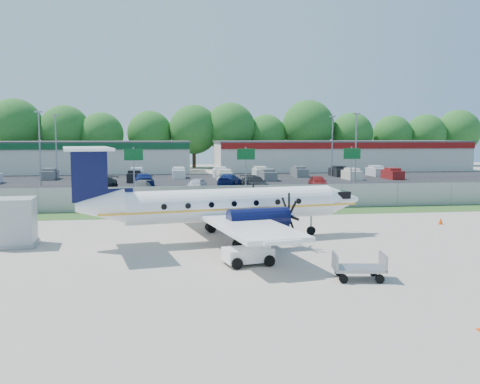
{
  "coord_description": "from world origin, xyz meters",
  "views": [
    {
      "loc": [
        -5.09,
        -29.76,
        6.1
      ],
      "look_at": [
        0.0,
        6.0,
        2.3
      ],
      "focal_mm": 40.0,
      "sensor_mm": 36.0,
      "label": 1
    }
  ],
  "objects": [
    {
      "name": "building_west",
      "position": [
        -24.0,
        61.98,
        2.63
      ],
      "size": [
        46.4,
        12.4,
        5.24
      ],
      "color": "silver",
      "rests_on": "ground"
    },
    {
      "name": "sign_mid",
      "position": [
        3.0,
        22.91,
        3.61
      ],
      "size": [
        1.8,
        0.26,
        5.0
      ],
      "color": "gray",
      "rests_on": "ground"
    },
    {
      "name": "grass_verge",
      "position": [
        0.0,
        12.0,
        0.01
      ],
      "size": [
        170.0,
        4.0,
        0.02
      ],
      "primitive_type": "cube",
      "color": "#2D561E",
      "rests_on": "ground"
    },
    {
      "name": "sign_right",
      "position": [
        14.0,
        22.91,
        3.61
      ],
      "size": [
        1.8,
        0.26,
        5.0
      ],
      "color": "gray",
      "rests_on": "ground"
    },
    {
      "name": "cone_starboard_wing",
      "position": [
        -1.67,
        6.11,
        0.25
      ],
      "size": [
        0.37,
        0.37,
        0.53
      ],
      "color": "#F14507",
      "rests_on": "ground"
    },
    {
      "name": "light_pole_ne",
      "position": [
        20.0,
        38.0,
        5.23
      ],
      "size": [
        0.9,
        0.35,
        9.09
      ],
      "color": "gray",
      "rests_on": "ground"
    },
    {
      "name": "parked_car_b",
      "position": [
        -7.57,
        28.12,
        0.0
      ],
      "size": [
        2.3,
        4.62,
        1.29
      ],
      "primitive_type": "imported",
      "rotation": [
        0.0,
        0.0,
        -0.11
      ],
      "color": "#595B5E",
      "rests_on": "ground"
    },
    {
      "name": "parking_lot",
      "position": [
        0.0,
        40.0,
        0.01
      ],
      "size": [
        170.0,
        32.0,
        0.02
      ],
      "primitive_type": "cube",
      "color": "black",
      "rests_on": "ground"
    },
    {
      "name": "sign_left",
      "position": [
        -8.0,
        22.91,
        3.61
      ],
      "size": [
        1.8,
        0.26,
        5.0
      ],
      "color": "gray",
      "rests_on": "ground"
    },
    {
      "name": "baggage_cart_far",
      "position": [
        3.06,
        -8.44,
        0.52
      ],
      "size": [
        2.33,
        1.61,
        1.13
      ],
      "color": "gray",
      "rests_on": "ground"
    },
    {
      "name": "access_road",
      "position": [
        0.0,
        19.0,
        0.01
      ],
      "size": [
        170.0,
        8.0,
        0.02
      ],
      "primitive_type": "cube",
      "color": "black",
      "rests_on": "ground"
    },
    {
      "name": "light_pole_nw",
      "position": [
        -20.0,
        38.0,
        5.23
      ],
      "size": [
        0.9,
        0.35,
        9.09
      ],
      "color": "gray",
      "rests_on": "ground"
    },
    {
      "name": "cone_nose",
      "position": [
        13.85,
        4.51,
        0.22
      ],
      "size": [
        0.33,
        0.33,
        0.46
      ],
      "color": "#F14507",
      "rests_on": "ground"
    },
    {
      "name": "parked_car_g",
      "position": [
        2.84,
        35.36,
        0.0
      ],
      "size": [
        3.82,
        5.38,
        1.45
      ],
      "primitive_type": "imported",
      "rotation": [
        0.0,
        0.0,
        2.74
      ],
      "color": "navy",
      "rests_on": "ground"
    },
    {
      "name": "parked_car_d",
      "position": [
        4.98,
        29.38,
        0.0
      ],
      "size": [
        2.94,
        5.72,
        1.59
      ],
      "primitive_type": "imported",
      "rotation": [
        0.0,
        0.0,
        0.13
      ],
      "color": "black",
      "rests_on": "ground"
    },
    {
      "name": "parked_car_e",
      "position": [
        12.46,
        29.68,
        0.0
      ],
      "size": [
        2.46,
        4.82,
        1.57
      ],
      "primitive_type": "imported",
      "rotation": [
        0.0,
        0.0,
        -0.14
      ],
      "color": "maroon",
      "rests_on": "ground"
    },
    {
      "name": "perimeter_fence",
      "position": [
        0.0,
        14.0,
        1.0
      ],
      "size": [
        120.0,
        0.06,
        1.99
      ],
      "color": "gray",
      "rests_on": "ground"
    },
    {
      "name": "light_pole_sw",
      "position": [
        -20.0,
        48.0,
        5.23
      ],
      "size": [
        0.9,
        0.35,
        9.09
      ],
      "color": "gray",
      "rests_on": "ground"
    },
    {
      "name": "service_container",
      "position": [
        -13.41,
        1.01,
        1.25
      ],
      "size": [
        2.61,
        2.61,
        2.67
      ],
      "color": "#B1B4B8",
      "rests_on": "ground"
    },
    {
      "name": "road_car_west",
      "position": [
        -18.14,
        17.0,
        0.0
      ],
      "size": [
        4.64,
        2.04,
        1.55
      ],
      "primitive_type": "imported",
      "rotation": [
        0.0,
        0.0,
        1.52
      ],
      "color": "maroon",
      "rests_on": "ground"
    },
    {
      "name": "light_pole_se",
      "position": [
        20.0,
        48.0,
        5.23
      ],
      "size": [
        0.9,
        0.35,
        9.09
      ],
      "color": "gray",
      "rests_on": "ground"
    },
    {
      "name": "road_car_mid",
      "position": [
        8.46,
        20.12,
        0.0
      ],
      "size": [
        4.27,
        1.73,
        1.45
      ],
      "primitive_type": "imported",
      "rotation": [
        0.0,
        0.0,
        -1.57
      ],
      "color": "navy",
      "rests_on": "ground"
    },
    {
      "name": "aircraft",
      "position": [
        -1.6,
        0.81,
        2.12
      ],
      "size": [
        18.01,
        17.67,
        5.5
      ],
      "color": "white",
      "rests_on": "ground"
    },
    {
      "name": "far_parking_rows",
      "position": [
        0.0,
        45.0,
        0.0
      ],
      "size": [
        56.0,
        10.0,
        1.6
      ],
      "primitive_type": null,
      "color": "gray",
      "rests_on": "ground"
    },
    {
      "name": "tree_line",
      "position": [
        0.0,
        74.0,
        0.0
      ],
      "size": [
        112.0,
        6.0,
        14.0
      ],
      "primitive_type": null,
      "color": "#20601C",
      "rests_on": "ground"
    },
    {
      "name": "pushback_tug",
      "position": [
        -1.1,
        -5.1,
        0.58
      ],
      "size": [
        2.48,
        2.02,
        1.21
      ],
      "color": "white",
      "rests_on": "ground"
    },
    {
      "name": "parked_car_c",
      "position": [
        -1.55,
        29.65,
        0.0
      ],
      "size": [
        2.86,
        4.43,
        1.4
      ],
      "primitive_type": "imported",
      "rotation": [
        0.0,
        0.0,
        -0.32
      ],
      "color": "silver",
      "rests_on": "ground"
    },
    {
      "name": "ground",
      "position": [
        0.0,
        0.0,
        0.0
      ],
      "size": [
        170.0,
        170.0,
        0.0
      ],
      "primitive_type": "plane",
      "color": "#B5A899",
      "rests_on": "ground"
    },
    {
      "name": "parked_car_f",
      "position": [
        -7.57,
        35.44,
        0.0
      ],
      "size": [
        2.86,
        5.85,
        1.64
      ],
      "primitive_type": "imported",
      "rotation": [
        0.0,
        0.0,
        3.24
      ],
      "color": "navy",
      "rests_on": "ground"
    },
    {
      "name": "parked_car_a",
      "position": [
        -11.93,
        29.23,
        0.0
      ],
      "size": [
        3.86,
        6.09,
        1.64
      ],
      "primitive_type": "imported",
      "rotation": [
        0.0,
        0.0,
        -0.3
      ],
      "color": "black",
      "rests_on": "ground"
    },
    {
      "name": "building_east",
      "position": [
        26.0,
        61.98,
        2.63
      ],
      "size": [
        44.4,
        12.4,
        5.24
      ],
      "color": "silver",
      "rests_on": "ground"
    },
    {
      "name": "baggage_cart_near",
      "position": [
        0.8,
        0.67,
        0.42
      ],
      "size": [
        1.86,
        1.3,
        0.9
      ],
      "color": "gray",
      "rests_on": "ground"
    }
  ]
}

